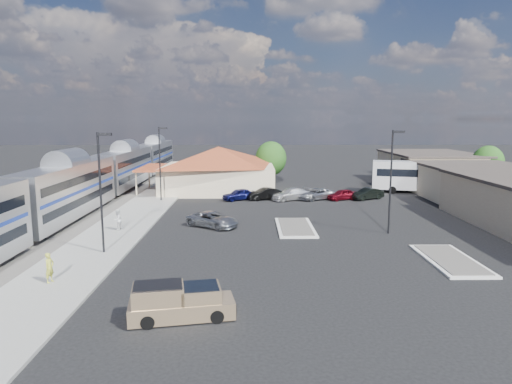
{
  "coord_description": "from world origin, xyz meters",
  "views": [
    {
      "loc": [
        -0.12,
        -38.8,
        9.92
      ],
      "look_at": [
        0.44,
        5.64,
        2.8
      ],
      "focal_mm": 32.0,
      "sensor_mm": 36.0,
      "label": 1
    }
  ],
  "objects_px": {
    "station_depot": "(218,169)",
    "suv": "(213,220)",
    "coach_bus": "(423,175)",
    "pickup_truck": "(182,302)"
  },
  "relations": [
    {
      "from": "station_depot",
      "to": "suv",
      "type": "height_order",
      "value": "station_depot"
    },
    {
      "from": "suv",
      "to": "coach_bus",
      "type": "height_order",
      "value": "coach_bus"
    },
    {
      "from": "suv",
      "to": "coach_bus",
      "type": "distance_m",
      "value": 33.05
    },
    {
      "from": "station_depot",
      "to": "suv",
      "type": "xyz_separation_m",
      "value": [
        0.96,
        -21.43,
        -2.43
      ]
    },
    {
      "from": "station_depot",
      "to": "coach_bus",
      "type": "bearing_deg",
      "value": -4.51
    },
    {
      "from": "suv",
      "to": "coach_bus",
      "type": "xyz_separation_m",
      "value": [
        26.82,
        19.24,
        1.75
      ]
    },
    {
      "from": "pickup_truck",
      "to": "coach_bus",
      "type": "height_order",
      "value": "coach_bus"
    },
    {
      "from": "station_depot",
      "to": "pickup_truck",
      "type": "distance_m",
      "value": 41.2
    },
    {
      "from": "suv",
      "to": "station_depot",
      "type": "bearing_deg",
      "value": 36.97
    },
    {
      "from": "station_depot",
      "to": "suv",
      "type": "relative_size",
      "value": 3.62
    }
  ]
}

